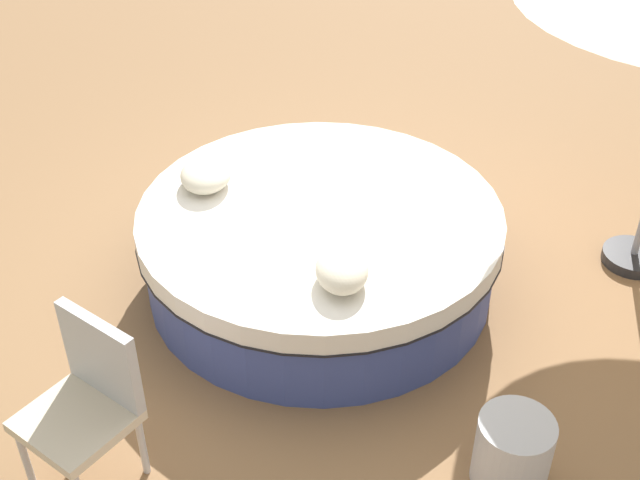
# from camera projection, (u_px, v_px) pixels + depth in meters

# --- Properties ---
(ground_plane) EXTENTS (16.00, 16.00, 0.00)m
(ground_plane) POSITION_uv_depth(u_px,v_px,m) (320.00, 282.00, 5.84)
(ground_plane) COLOR olive
(round_bed) EXTENTS (2.45, 2.45, 0.62)m
(round_bed) POSITION_uv_depth(u_px,v_px,m) (320.00, 246.00, 5.66)
(round_bed) COLOR #38478C
(round_bed) RESTS_ON ground_plane
(throw_pillow_0) EXTENTS (0.45, 0.35, 0.17)m
(throw_pillow_0) POSITION_uv_depth(u_px,v_px,m) (206.00, 174.00, 5.68)
(throw_pillow_0) COLOR beige
(throw_pillow_0) RESTS_ON round_bed
(throw_pillow_1) EXTENTS (0.42, 0.31, 0.19)m
(throw_pillow_1) POSITION_uv_depth(u_px,v_px,m) (342.00, 269.00, 4.82)
(throw_pillow_1) COLOR beige
(throw_pillow_1) RESTS_ON round_bed
(patio_chair) EXTENTS (0.71, 0.72, 0.98)m
(patio_chair) POSITION_uv_depth(u_px,v_px,m) (88.00, 394.00, 4.24)
(patio_chair) COLOR #B7B7BC
(patio_chair) RESTS_ON ground_plane
(side_table) EXTENTS (0.41, 0.41, 0.43)m
(side_table) POSITION_uv_depth(u_px,v_px,m) (512.00, 452.00, 4.37)
(side_table) COLOR #B7B7BC
(side_table) RESTS_ON ground_plane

